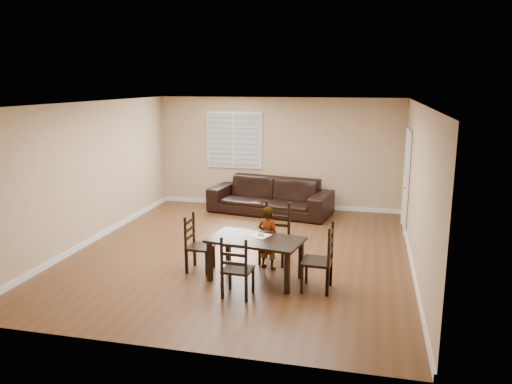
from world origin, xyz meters
TOP-DOWN VIEW (x-y plane):
  - ground at (0.00, 0.00)m, footprint 7.00×7.00m
  - room at (0.04, 0.18)m, footprint 6.04×7.04m
  - dining_table at (0.54, -1.21)m, footprint 1.56×1.05m
  - chair_near at (0.69, -0.29)m, footprint 0.51×0.48m
  - chair_far at (0.42, -1.97)m, footprint 0.44×0.41m
  - chair_left at (-0.55, -1.04)m, footprint 0.40×0.43m
  - chair_right at (1.64, -1.39)m, footprint 0.45×0.48m
  - child at (0.63, -0.70)m, footprint 0.46×0.38m
  - napkin at (0.57, -1.05)m, footprint 0.37×0.37m
  - donut at (0.59, -1.05)m, footprint 0.11×0.11m
  - sofa at (-0.05, 2.83)m, footprint 3.00×1.58m

SIDE VIEW (x-z plane):
  - ground at x=0.00m, z-range 0.00..0.00m
  - sofa at x=-0.05m, z-range 0.00..0.83m
  - chair_far at x=0.42m, z-range -0.04..0.88m
  - chair_left at x=-0.55m, z-range -0.04..0.90m
  - chair_right at x=1.64m, z-range -0.05..0.98m
  - chair_near at x=0.69m, z-range -0.05..0.99m
  - child at x=0.63m, z-range 0.00..1.07m
  - dining_table at x=0.54m, z-range 0.25..0.92m
  - napkin at x=0.57m, z-range 0.68..0.68m
  - donut at x=0.59m, z-range 0.68..0.72m
  - room at x=0.04m, z-range 0.45..3.17m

